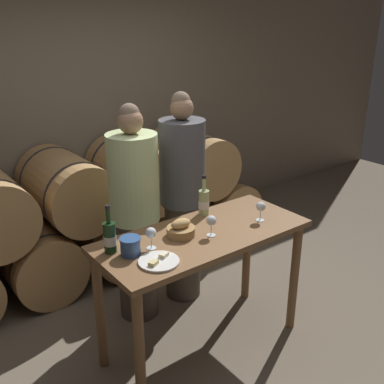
{
  "coord_description": "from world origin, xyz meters",
  "views": [
    {
      "loc": [
        -1.67,
        -2.07,
        2.22
      ],
      "look_at": [
        0.0,
        0.12,
        1.15
      ],
      "focal_mm": 42.0,
      "sensor_mm": 36.0,
      "label": 1
    }
  ],
  "objects_px": {
    "wine_glass_center": "(261,207)",
    "wine_bottle_red": "(110,237)",
    "blue_crock": "(130,246)",
    "wine_glass_far_left": "(151,234)",
    "cheese_plate": "(159,261)",
    "person_left": "(135,216)",
    "wine_glass_left": "(211,221)",
    "tasting_table": "(203,252)",
    "person_right": "(182,200)",
    "wine_bottle_white": "(204,202)",
    "bread_basket": "(181,229)"
  },
  "relations": [
    {
      "from": "wine_glass_center",
      "to": "wine_bottle_red",
      "type": "bearing_deg",
      "value": 167.71
    },
    {
      "from": "blue_crock",
      "to": "wine_glass_far_left",
      "type": "xyz_separation_m",
      "value": [
        0.14,
        -0.01,
        0.04
      ]
    },
    {
      "from": "cheese_plate",
      "to": "blue_crock",
      "type": "bearing_deg",
      "value": 114.43
    },
    {
      "from": "person_left",
      "to": "wine_glass_center",
      "type": "xyz_separation_m",
      "value": [
        0.6,
        -0.7,
        0.16
      ]
    },
    {
      "from": "person_left",
      "to": "wine_glass_left",
      "type": "height_order",
      "value": "person_left"
    },
    {
      "from": "person_left",
      "to": "blue_crock",
      "type": "distance_m",
      "value": 0.69
    },
    {
      "from": "tasting_table",
      "to": "wine_glass_far_left",
      "type": "height_order",
      "value": "wine_glass_far_left"
    },
    {
      "from": "wine_glass_far_left",
      "to": "person_right",
      "type": "bearing_deg",
      "value": 41.37
    },
    {
      "from": "wine_glass_center",
      "to": "cheese_plate",
      "type": "bearing_deg",
      "value": -176.41
    },
    {
      "from": "tasting_table",
      "to": "wine_glass_far_left",
      "type": "distance_m",
      "value": 0.46
    },
    {
      "from": "tasting_table",
      "to": "wine_bottle_white",
      "type": "height_order",
      "value": "wine_bottle_white"
    },
    {
      "from": "person_right",
      "to": "wine_bottle_white",
      "type": "xyz_separation_m",
      "value": [
        -0.09,
        -0.38,
        0.13
      ]
    },
    {
      "from": "wine_glass_left",
      "to": "wine_bottle_white",
      "type": "bearing_deg",
      "value": 59.31
    },
    {
      "from": "cheese_plate",
      "to": "wine_glass_left",
      "type": "height_order",
      "value": "wine_glass_left"
    },
    {
      "from": "tasting_table",
      "to": "person_left",
      "type": "bearing_deg",
      "value": 104.82
    },
    {
      "from": "wine_bottle_red",
      "to": "wine_glass_left",
      "type": "xyz_separation_m",
      "value": [
        0.62,
        -0.2,
        0.0
      ]
    },
    {
      "from": "cheese_plate",
      "to": "wine_glass_far_left",
      "type": "xyz_separation_m",
      "value": [
        0.06,
        0.17,
        0.09
      ]
    },
    {
      "from": "wine_bottle_white",
      "to": "wine_bottle_red",
      "type": "bearing_deg",
      "value": -173.14
    },
    {
      "from": "wine_glass_far_left",
      "to": "wine_glass_center",
      "type": "xyz_separation_m",
      "value": [
        0.82,
        -0.12,
        0.0
      ]
    },
    {
      "from": "blue_crock",
      "to": "cheese_plate",
      "type": "relative_size",
      "value": 0.53
    },
    {
      "from": "wine_glass_left",
      "to": "blue_crock",
      "type": "bearing_deg",
      "value": 170.03
    },
    {
      "from": "person_right",
      "to": "blue_crock",
      "type": "relative_size",
      "value": 13.52
    },
    {
      "from": "bread_basket",
      "to": "wine_bottle_white",
      "type": "bearing_deg",
      "value": 27.95
    },
    {
      "from": "wine_bottle_red",
      "to": "wine_glass_far_left",
      "type": "xyz_separation_m",
      "value": [
        0.22,
        -0.11,
        0.0
      ]
    },
    {
      "from": "tasting_table",
      "to": "wine_glass_center",
      "type": "xyz_separation_m",
      "value": [
        0.44,
        -0.09,
        0.25
      ]
    },
    {
      "from": "blue_crock",
      "to": "wine_glass_left",
      "type": "distance_m",
      "value": 0.55
    },
    {
      "from": "tasting_table",
      "to": "wine_glass_center",
      "type": "height_order",
      "value": "wine_glass_center"
    },
    {
      "from": "cheese_plate",
      "to": "wine_glass_far_left",
      "type": "bearing_deg",
      "value": 71.07
    },
    {
      "from": "wine_bottle_white",
      "to": "wine_glass_center",
      "type": "height_order",
      "value": "wine_bottle_white"
    },
    {
      "from": "wine_glass_far_left",
      "to": "wine_glass_left",
      "type": "bearing_deg",
      "value": -12.19
    },
    {
      "from": "bread_basket",
      "to": "wine_bottle_red",
      "type": "bearing_deg",
      "value": 170.26
    },
    {
      "from": "wine_bottle_red",
      "to": "tasting_table",
      "type": "bearing_deg",
      "value": -12.77
    },
    {
      "from": "wine_bottle_red",
      "to": "wine_glass_center",
      "type": "relative_size",
      "value": 2.19
    },
    {
      "from": "person_left",
      "to": "wine_bottle_white",
      "type": "bearing_deg",
      "value": -47.03
    },
    {
      "from": "person_left",
      "to": "wine_glass_left",
      "type": "distance_m",
      "value": 0.71
    },
    {
      "from": "person_left",
      "to": "wine_glass_center",
      "type": "relative_size",
      "value": 12.04
    },
    {
      "from": "person_left",
      "to": "wine_bottle_white",
      "type": "relative_size",
      "value": 5.69
    },
    {
      "from": "person_left",
      "to": "wine_bottle_red",
      "type": "relative_size",
      "value": 5.5
    },
    {
      "from": "wine_bottle_white",
      "to": "cheese_plate",
      "type": "bearing_deg",
      "value": -149.27
    },
    {
      "from": "person_right",
      "to": "wine_glass_left",
      "type": "height_order",
      "value": "person_right"
    },
    {
      "from": "person_left",
      "to": "wine_bottle_red",
      "type": "height_order",
      "value": "person_left"
    },
    {
      "from": "person_left",
      "to": "bread_basket",
      "type": "height_order",
      "value": "person_left"
    },
    {
      "from": "person_left",
      "to": "blue_crock",
      "type": "height_order",
      "value": "person_left"
    },
    {
      "from": "blue_crock",
      "to": "wine_glass_center",
      "type": "relative_size",
      "value": 0.91
    },
    {
      "from": "person_left",
      "to": "blue_crock",
      "type": "xyz_separation_m",
      "value": [
        -0.37,
        -0.58,
        0.12
      ]
    },
    {
      "from": "cheese_plate",
      "to": "wine_glass_left",
      "type": "xyz_separation_m",
      "value": [
        0.46,
        0.08,
        0.09
      ]
    },
    {
      "from": "wine_bottle_white",
      "to": "bread_basket",
      "type": "height_order",
      "value": "wine_bottle_white"
    },
    {
      "from": "wine_glass_far_left",
      "to": "blue_crock",
      "type": "bearing_deg",
      "value": 176.56
    },
    {
      "from": "blue_crock",
      "to": "bread_basket",
      "type": "distance_m",
      "value": 0.39
    },
    {
      "from": "person_left",
      "to": "wine_glass_far_left",
      "type": "relative_size",
      "value": 12.04
    }
  ]
}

